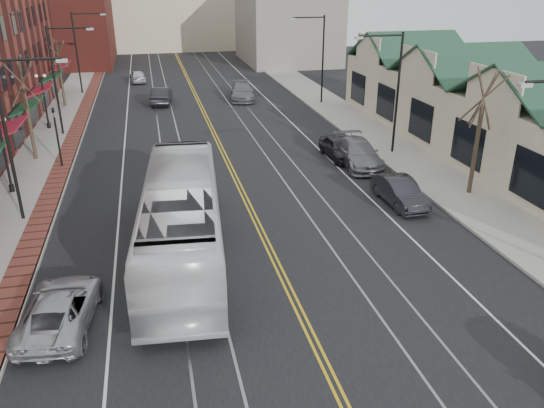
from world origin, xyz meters
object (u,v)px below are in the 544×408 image
parked_suv (60,309)px  parked_car_c (358,153)px  parked_car_d (339,148)px  parked_car_b (400,192)px  transit_bus (182,219)px

parked_suv → parked_car_c: bearing=-133.6°
parked_car_d → parked_suv: bearing=-138.1°
parked_suv → parked_car_d: 22.27m
parked_car_b → parked_car_d: (-0.52, 8.21, -0.00)m
parked_car_b → parked_car_d: same height
transit_bus → parked_car_d: bearing=-129.3°
parked_car_c → parked_car_d: parked_car_c is taller
parked_car_b → parked_car_c: size_ratio=0.78×
parked_suv → parked_car_b: bearing=-149.5°
parked_car_c → parked_car_b: bearing=-87.1°
transit_bus → parked_car_b: transit_bus is taller
transit_bus → parked_car_d: 16.20m
transit_bus → parked_suv: transit_bus is taller
parked_car_b → parked_car_c: parked_car_c is taller
parked_car_b → parked_car_c: 6.62m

